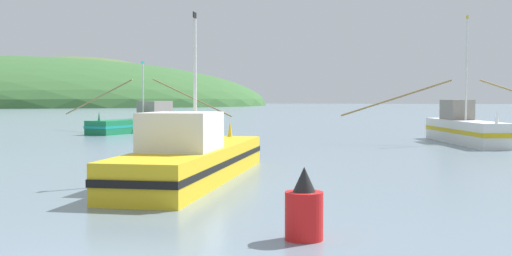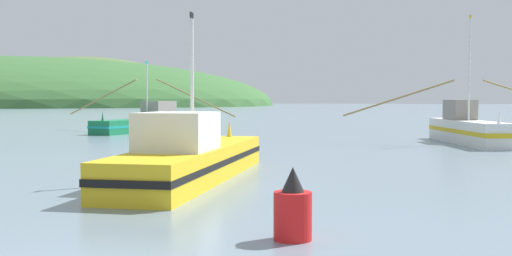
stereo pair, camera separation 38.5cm
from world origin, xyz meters
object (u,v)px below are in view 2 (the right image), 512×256
Objects in this scene: fishing_boat_white at (467,129)px; fishing_boat_green at (149,122)px; fishing_boat_yellow at (191,158)px; channel_buoy at (293,210)px.

fishing_boat_green is (-24.65, 8.41, -0.12)m from fishing_boat_white.
fishing_boat_green is 1.39× the size of fishing_boat_yellow.
fishing_boat_yellow is 9.37m from channel_buoy.
fishing_boat_white reaches higher than channel_buoy.
fishing_boat_white is 0.92× the size of fishing_boat_green.
fishing_boat_yellow is at bearing -42.39° from fishing_boat_white.
fishing_boat_green is at bearing 116.71° from channel_buoy.
fishing_boat_white is at bearing -30.78° from fishing_boat_yellow.
fishing_boat_white is 1.27× the size of fishing_boat_yellow.
fishing_boat_yellow is at bearing 39.56° from fishing_boat_green.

